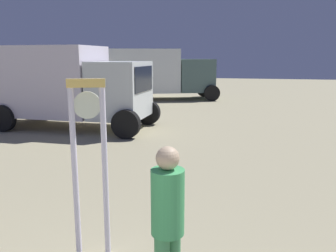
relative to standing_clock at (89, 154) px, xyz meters
name	(u,v)px	position (x,y,z in m)	size (l,w,h in m)	color
standing_clock	(89,154)	(0.00, 0.00, 0.00)	(0.44, 0.23, 2.23)	white
person_near_clock	(168,221)	(1.13, -0.73, -0.39)	(0.32, 0.32, 1.67)	#418C54
box_truck_near	(58,83)	(-4.61, 7.36, 0.23)	(6.33, 2.69, 2.84)	silver
box_truck_far	(157,72)	(-3.18, 16.00, 0.24)	(6.78, 4.21, 2.90)	silver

